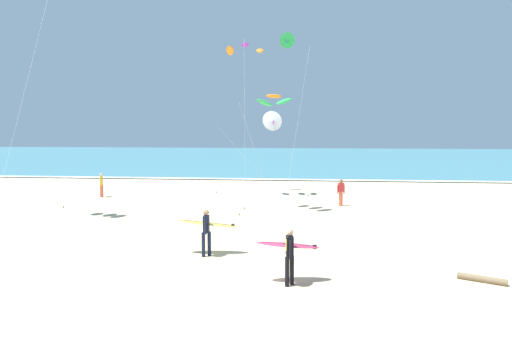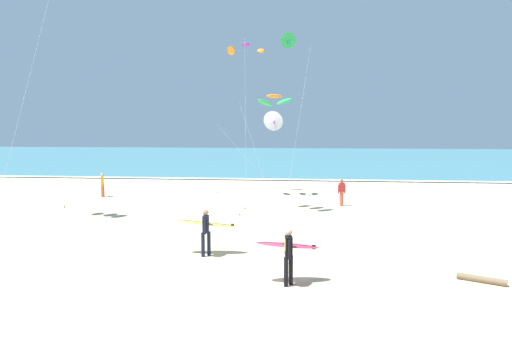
{
  "view_description": "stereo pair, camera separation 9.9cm",
  "coord_description": "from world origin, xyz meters",
  "px_view_note": "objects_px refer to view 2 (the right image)",
  "views": [
    {
      "loc": [
        1.99,
        -13.41,
        4.66
      ],
      "look_at": [
        0.03,
        5.92,
        2.82
      ],
      "focal_mm": 32.52,
      "sensor_mm": 36.0,
      "label": 1
    },
    {
      "loc": [
        2.09,
        -13.4,
        4.66
      ],
      "look_at": [
        0.03,
        5.92,
        2.82
      ],
      "focal_mm": 32.52,
      "sensor_mm": 36.0,
      "label": 2
    }
  ],
  "objects_px": {
    "kite_arc_violet_mid": "(246,49)",
    "bystander_red_top": "(342,192)",
    "surfer_trailing": "(206,227)",
    "kite_delta_ivory_near": "(273,121)",
    "surfer_lead": "(288,249)",
    "kite_arc_amber_far": "(274,100)",
    "driftwood_log": "(482,279)",
    "bystander_yellow_top": "(102,185)",
    "kite_delta_emerald_high": "(288,41)"
  },
  "relations": [
    {
      "from": "surfer_lead",
      "to": "kite_arc_amber_far",
      "type": "xyz_separation_m",
      "value": [
        -1.22,
        12.03,
        5.06
      ]
    },
    {
      "from": "surfer_lead",
      "to": "driftwood_log",
      "type": "bearing_deg",
      "value": 7.06
    },
    {
      "from": "kite_arc_violet_mid",
      "to": "bystander_yellow_top",
      "type": "bearing_deg",
      "value": -172.87
    },
    {
      "from": "driftwood_log",
      "to": "bystander_yellow_top",
      "type": "bearing_deg",
      "value": 141.04
    },
    {
      "from": "kite_delta_emerald_high",
      "to": "bystander_red_top",
      "type": "bearing_deg",
      "value": -45.16
    },
    {
      "from": "surfer_trailing",
      "to": "kite_delta_ivory_near",
      "type": "bearing_deg",
      "value": 85.93
    },
    {
      "from": "surfer_lead",
      "to": "kite_delta_ivory_near",
      "type": "distance_m",
      "value": 20.64
    },
    {
      "from": "bystander_red_top",
      "to": "bystander_yellow_top",
      "type": "bearing_deg",
      "value": 173.19
    },
    {
      "from": "kite_delta_ivory_near",
      "to": "kite_arc_violet_mid",
      "type": "height_order",
      "value": "kite_arc_violet_mid"
    },
    {
      "from": "surfer_lead",
      "to": "bystander_red_top",
      "type": "distance_m",
      "value": 14.22
    },
    {
      "from": "surfer_lead",
      "to": "driftwood_log",
      "type": "relative_size",
      "value": 1.44
    },
    {
      "from": "surfer_lead",
      "to": "surfer_trailing",
      "type": "height_order",
      "value": "same"
    },
    {
      "from": "surfer_lead",
      "to": "kite_delta_ivory_near",
      "type": "bearing_deg",
      "value": 95.18
    },
    {
      "from": "kite_delta_ivory_near",
      "to": "driftwood_log",
      "type": "xyz_separation_m",
      "value": [
        7.62,
        -19.44,
        -4.99
      ]
    },
    {
      "from": "bystander_yellow_top",
      "to": "kite_delta_ivory_near",
      "type": "bearing_deg",
      "value": 21.37
    },
    {
      "from": "kite_arc_amber_far",
      "to": "bystander_yellow_top",
      "type": "bearing_deg",
      "value": 162.0
    },
    {
      "from": "kite_delta_emerald_high",
      "to": "bystander_yellow_top",
      "type": "distance_m",
      "value": 15.46
    },
    {
      "from": "kite_delta_ivory_near",
      "to": "bystander_red_top",
      "type": "bearing_deg",
      "value": -54.16
    },
    {
      "from": "kite_delta_ivory_near",
      "to": "kite_arc_violet_mid",
      "type": "xyz_separation_m",
      "value": [
        -1.59,
        -3.15,
        4.6
      ]
    },
    {
      "from": "surfer_lead",
      "to": "kite_arc_amber_far",
      "type": "height_order",
      "value": "kite_arc_amber_far"
    },
    {
      "from": "kite_arc_violet_mid",
      "to": "kite_delta_ivory_near",
      "type": "bearing_deg",
      "value": 63.17
    },
    {
      "from": "kite_delta_ivory_near",
      "to": "surfer_lead",
      "type": "bearing_deg",
      "value": -84.82
    },
    {
      "from": "kite_delta_emerald_high",
      "to": "bystander_yellow_top",
      "type": "relative_size",
      "value": 6.76
    },
    {
      "from": "kite_delta_emerald_high",
      "to": "bystander_yellow_top",
      "type": "height_order",
      "value": "kite_delta_emerald_high"
    },
    {
      "from": "kite_arc_violet_mid",
      "to": "driftwood_log",
      "type": "height_order",
      "value": "kite_arc_violet_mid"
    },
    {
      "from": "bystander_red_top",
      "to": "surfer_trailing",
      "type": "bearing_deg",
      "value": -117.07
    },
    {
      "from": "surfer_trailing",
      "to": "kite_delta_emerald_high",
      "type": "distance_m",
      "value": 17.31
    },
    {
      "from": "kite_delta_ivory_near",
      "to": "driftwood_log",
      "type": "relative_size",
      "value": 4.25
    },
    {
      "from": "surfer_trailing",
      "to": "bystander_yellow_top",
      "type": "height_order",
      "value": "surfer_trailing"
    },
    {
      "from": "kite_arc_amber_far",
      "to": "bystander_red_top",
      "type": "height_order",
      "value": "kite_arc_amber_far"
    },
    {
      "from": "surfer_trailing",
      "to": "kite_arc_violet_mid",
      "type": "xyz_separation_m",
      "value": [
        -0.36,
        14.2,
        8.65
      ]
    },
    {
      "from": "surfer_lead",
      "to": "bystander_yellow_top",
      "type": "xyz_separation_m",
      "value": [
        -12.9,
        15.83,
        -0.23
      ]
    },
    {
      "from": "bystander_red_top",
      "to": "kite_delta_emerald_high",
      "type": "bearing_deg",
      "value": 134.84
    },
    {
      "from": "kite_delta_emerald_high",
      "to": "bystander_red_top",
      "type": "xyz_separation_m",
      "value": [
        3.33,
        -3.35,
        -9.37
      ]
    },
    {
      "from": "kite_delta_emerald_high",
      "to": "surfer_lead",
      "type": "bearing_deg",
      "value": -87.73
    },
    {
      "from": "driftwood_log",
      "to": "kite_arc_amber_far",
      "type": "bearing_deg",
      "value": 121.78
    },
    {
      "from": "kite_arc_violet_mid",
      "to": "kite_delta_emerald_high",
      "type": "height_order",
      "value": "kite_delta_emerald_high"
    },
    {
      "from": "surfer_lead",
      "to": "kite_arc_amber_far",
      "type": "bearing_deg",
      "value": 95.81
    },
    {
      "from": "kite_delta_ivory_near",
      "to": "driftwood_log",
      "type": "bearing_deg",
      "value": -68.61
    },
    {
      "from": "kite_arc_violet_mid",
      "to": "bystander_red_top",
      "type": "bearing_deg",
      "value": -26.64
    },
    {
      "from": "surfer_lead",
      "to": "driftwood_log",
      "type": "distance_m",
      "value": 5.91
    },
    {
      "from": "kite_delta_emerald_high",
      "to": "kite_arc_violet_mid",
      "type": "bearing_deg",
      "value": -173.61
    },
    {
      "from": "kite_arc_amber_far",
      "to": "kite_arc_violet_mid",
      "type": "bearing_deg",
      "value": 113.8
    },
    {
      "from": "surfer_trailing",
      "to": "driftwood_log",
      "type": "xyz_separation_m",
      "value": [
        8.85,
        -2.1,
        -0.95
      ]
    },
    {
      "from": "kite_delta_ivory_near",
      "to": "kite_arc_violet_mid",
      "type": "bearing_deg",
      "value": -116.83
    },
    {
      "from": "bystander_yellow_top",
      "to": "driftwood_log",
      "type": "height_order",
      "value": "bystander_yellow_top"
    },
    {
      "from": "bystander_yellow_top",
      "to": "driftwood_log",
      "type": "distance_m",
      "value": 24.04
    },
    {
      "from": "bystander_red_top",
      "to": "kite_arc_violet_mid",
      "type": "bearing_deg",
      "value": 153.36
    },
    {
      "from": "kite_arc_violet_mid",
      "to": "kite_delta_emerald_high",
      "type": "bearing_deg",
      "value": 6.39
    },
    {
      "from": "kite_delta_emerald_high",
      "to": "kite_arc_amber_far",
      "type": "bearing_deg",
      "value": -95.8
    }
  ]
}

